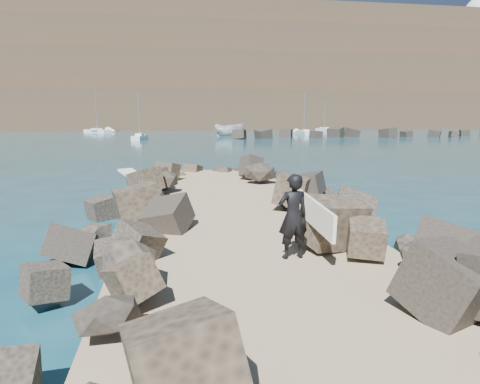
{
  "coord_description": "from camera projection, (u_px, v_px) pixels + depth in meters",
  "views": [
    {
      "loc": [
        -1.79,
        -11.94,
        3.48
      ],
      "look_at": [
        0.0,
        -1.0,
        1.5
      ],
      "focal_mm": 32.0,
      "sensor_mm": 36.0,
      "label": 1
    }
  ],
  "objects": [
    {
      "name": "ground",
      "position": [
        234.0,
        237.0,
        12.5
      ],
      "size": [
        800.0,
        800.0,
        0.0
      ],
      "primitive_type": "plane",
      "color": "#0F384C",
      "rests_on": "ground"
    },
    {
      "name": "jetty",
      "position": [
        247.0,
        247.0,
        10.5
      ],
      "size": [
        6.0,
        26.0,
        0.6
      ],
      "primitive_type": "cube",
      "color": "#8C7759",
      "rests_on": "ground"
    },
    {
      "name": "riprap_left",
      "position": [
        127.0,
        239.0,
        10.49
      ],
      "size": [
        2.6,
        22.0,
        1.0
      ],
      "primitive_type": "cube",
      "color": "black",
      "rests_on": "ground"
    },
    {
      "name": "riprap_right",
      "position": [
        350.0,
        229.0,
        11.41
      ],
      "size": [
        2.6,
        22.0,
        1.0
      ],
      "primitive_type": "cube",
      "color": "#272321",
      "rests_on": "ground"
    },
    {
      "name": "breakwater_secondary",
      "position": [
        392.0,
        133.0,
        71.39
      ],
      "size": [
        52.0,
        4.0,
        1.2
      ],
      "primitive_type": "cube",
      "color": "black",
      "rests_on": "ground"
    },
    {
      "name": "headland",
      "position": [
        199.0,
        83.0,
        166.74
      ],
      "size": [
        360.0,
        140.0,
        32.0
      ],
      "primitive_type": "cube",
      "color": "#2D4919",
      "rests_on": "ground"
    },
    {
      "name": "surfboard_resting",
      "position": [
        139.0,
        182.0,
        15.96
      ],
      "size": [
        1.74,
        2.36,
        0.08
      ],
      "primitive_type": "cube",
      "rotation": [
        0.0,
        0.0,
        0.54
      ],
      "color": "white",
      "rests_on": "riprap_left"
    },
    {
      "name": "boat_imported",
      "position": [
        229.0,
        130.0,
        72.28
      ],
      "size": [
        5.82,
        5.85,
        2.31
      ],
      "primitive_type": "imported",
      "rotation": [
        0.0,
        0.0,
        0.78
      ],
      "color": "silver",
      "rests_on": "ground"
    },
    {
      "name": "surfer_with_board",
      "position": [
        296.0,
        216.0,
        8.65
      ],
      "size": [
        0.85,
        2.16,
        1.74
      ],
      "color": "black",
      "rests_on": "jetty"
    },
    {
      "name": "radome",
      "position": [
        479.0,
        18.0,
        175.39
      ],
      "size": [
        12.17,
        12.17,
        19.27
      ],
      "color": "silver",
      "rests_on": "headland"
    },
    {
      "name": "sailboat_d",
      "position": [
        304.0,
        133.0,
        81.24
      ],
      "size": [
        1.74,
        6.81,
        8.19
      ],
      "color": "silver",
      "rests_on": "ground"
    },
    {
      "name": "sailboat_e",
      "position": [
        97.0,
        131.0,
        89.68
      ],
      "size": [
        6.52,
        7.53,
        9.76
      ],
      "color": "silver",
      "rests_on": "ground"
    },
    {
      "name": "sailboat_f",
      "position": [
        324.0,
        130.0,
        98.33
      ],
      "size": [
        2.55,
        5.59,
        6.76
      ],
      "color": "silver",
      "rests_on": "ground"
    },
    {
      "name": "sailboat_b",
      "position": [
        140.0,
        137.0,
        63.05
      ],
      "size": [
        2.16,
        5.89,
        7.09
      ],
      "color": "silver",
      "rests_on": "ground"
    },
    {
      "name": "headland_buildings",
      "position": [
        218.0,
        32.0,
        157.08
      ],
      "size": [
        137.5,
        30.5,
        5.0
      ],
      "color": "white",
      "rests_on": "headland"
    }
  ]
}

